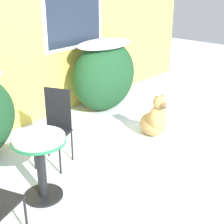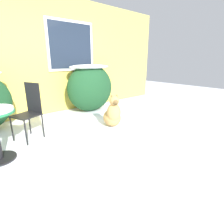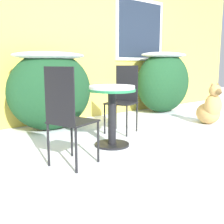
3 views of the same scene
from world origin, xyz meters
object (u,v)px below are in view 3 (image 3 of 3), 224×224
(patio_chair_far_side, at_px, (68,114))
(dog, at_px, (210,109))
(patio_table, at_px, (112,102))
(patio_chair_near_table, at_px, (124,97))

(patio_chair_far_side, xyz_separation_m, dog, (2.85, 0.22, -0.27))
(patio_table, xyz_separation_m, dog, (2.06, -0.07, -0.29))
(patio_table, relative_size, patio_chair_far_side, 0.76)
(patio_table, distance_m, patio_chair_far_side, 0.84)
(patio_chair_near_table, xyz_separation_m, patio_chair_far_side, (-1.39, -0.76, 0.00))
(patio_chair_far_side, bearing_deg, patio_table, -88.40)
(patio_table, relative_size, dog, 1.07)
(patio_chair_near_table, bearing_deg, patio_table, -74.74)
(patio_table, height_order, patio_chair_far_side, patio_chair_far_side)
(patio_table, relative_size, patio_chair_near_table, 0.76)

